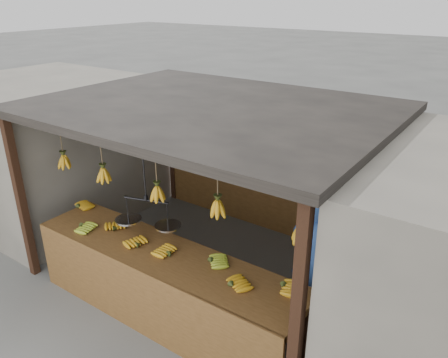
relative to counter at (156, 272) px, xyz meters
The scene contains 8 objects.
ground 1.42m from the counter, 95.83° to the left, with size 80.00×80.00×0.00m, color #5B5B57.
stall 2.01m from the counter, 94.60° to the left, with size 4.30×3.30×2.40m.
neighbor_left 3.95m from the counter, 161.75° to the left, with size 3.00×3.00×2.30m, color slate.
counter is the anchor object (origin of this frame).
hanging_bananas 1.53m from the counter, 95.55° to the left, with size 3.62×2.24×0.39m.
balance_scale 0.62m from the counter, 143.89° to the left, with size 0.79×0.46×0.86m.
vendor 1.81m from the counter, 36.82° to the left, with size 0.62×0.41×1.70m, color #3359A5.
bag_bundles 3.16m from the counter, 54.86° to the left, with size 0.08×0.26×1.27m.
Camera 1 is at (3.14, -4.19, 3.66)m, focal length 35.00 mm.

